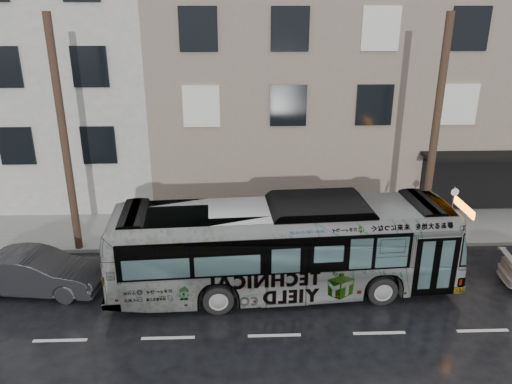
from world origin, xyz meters
TOP-DOWN VIEW (x-y plane):
  - ground at (0.00, 0.00)m, footprint 120.00×120.00m
  - sidewalk at (0.00, 4.90)m, footprint 90.00×3.60m
  - building_taupe at (5.00, 12.70)m, footprint 20.00×12.00m
  - utility_pole_front at (6.50, 3.30)m, footprint 0.30×0.30m
  - utility_pole_rear at (-7.50, 3.30)m, footprint 0.30×0.30m
  - sign_post at (7.60, 3.30)m, footprint 0.06×0.06m
  - bus at (0.48, 0.09)m, footprint 11.98×3.50m
  - dark_sedan at (-8.02, 0.30)m, footprint 4.62×2.07m

SIDE VIEW (x-z plane):
  - ground at x=0.00m, z-range 0.00..0.00m
  - sidewalk at x=0.00m, z-range 0.00..0.15m
  - dark_sedan at x=-8.02m, z-range 0.00..1.47m
  - sign_post at x=7.60m, z-range 0.15..2.55m
  - bus at x=0.48m, z-range 0.00..3.30m
  - utility_pole_front at x=6.50m, z-range 0.15..9.15m
  - utility_pole_rear at x=-7.50m, z-range 0.15..9.15m
  - building_taupe at x=5.00m, z-range 0.00..11.00m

